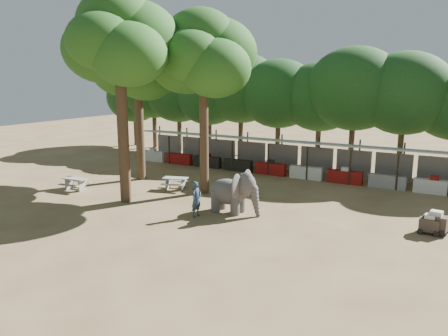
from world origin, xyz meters
The scene contains 12 objects.
ground centered at (0.00, 0.00, 0.00)m, with size 100.00×100.00×0.00m, color brown.
vendor_stalls centered at (0.00, 13.84, 1.18)m, with size 28.00×2.99×2.80m.
yard_tree_left centered at (-9.13, 7.19, 8.20)m, with size 7.10×6.90×11.02m.
yard_tree_center centered at (-6.13, 2.19, 9.21)m, with size 7.10×6.90×12.04m.
yard_tree_back centered at (-3.13, 6.19, 8.54)m, with size 7.10×6.90×11.36m.
backdrop_trees centered at (0.00, 19.00, 5.51)m, with size 46.46×5.95×8.33m.
elephant centered at (0.63, 3.21, 1.18)m, with size 3.04×2.35×2.35m.
handler centered at (-0.78, 1.65, 0.96)m, with size 0.69×0.46×1.92m, color #26384C.
picnic_table_near centered at (-10.69, 2.41, 0.53)m, with size 1.75×1.61×0.81m.
picnic_table_far centered at (-5.10, 5.77, 0.52)m, with size 1.94×1.83×0.79m.
cart_front centered at (10.45, 5.01, 0.55)m, with size 1.24×0.92×1.12m.
cart_back centered at (10.19, 4.83, 0.46)m, with size 0.98×0.65×0.94m.
Camera 1 is at (11.36, -16.95, 7.27)m, focal length 35.00 mm.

